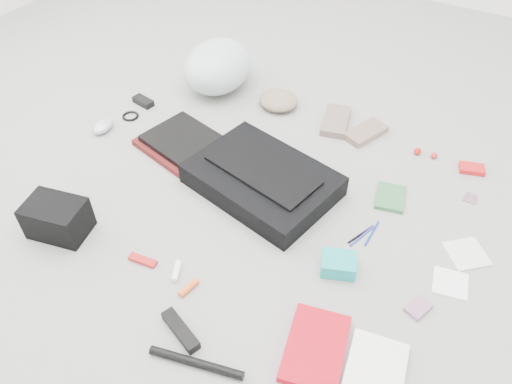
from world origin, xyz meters
The scene contains 33 objects.
ground_plane centered at (0.00, 0.00, 0.00)m, with size 4.00×4.00×0.00m, color gray.
messenger_bag centered at (-0.01, 0.07, 0.04)m, with size 0.50×0.36×0.08m, color black.
bag_flap centered at (-0.01, 0.07, 0.09)m, with size 0.40×0.18×0.01m, color black.
laptop_sleeve centered at (-0.38, 0.13, 0.01)m, with size 0.37×0.27×0.03m, color #531312.
laptop centered at (-0.38, 0.13, 0.04)m, with size 0.32×0.24×0.02m, color black.
bike_helmet centered at (-0.52, 0.57, 0.11)m, with size 0.29×0.36×0.22m, color silver.
beanie centered at (-0.21, 0.57, 0.03)m, with size 0.17×0.16×0.06m, color #87725C.
mitten_left centered at (0.07, 0.57, 0.02)m, with size 0.10×0.20×0.03m, color #776359.
mitten_right centered at (0.21, 0.56, 0.01)m, with size 0.09×0.18×0.03m, color #7F6257.
power_brick centered at (-0.74, 0.29, 0.01)m, with size 0.10×0.05×0.03m, color black.
cable_coil centered at (-0.73, 0.18, 0.01)m, with size 0.07×0.07×0.01m, color black.
mouse centered at (-0.76, 0.06, 0.02)m, with size 0.07×0.11×0.04m, color #A9AAB8.
camera_bag centered at (-0.51, -0.44, 0.06)m, with size 0.19×0.13×0.12m, color black.
multitool centered at (-0.18, -0.41, 0.01)m, with size 0.09×0.03×0.01m, color #A31518.
toiletry_tube_white centered at (-0.06, -0.40, 0.01)m, with size 0.02×0.02×0.07m, color white.
toiletry_tube_orange centered at (0.00, -0.43, 0.01)m, with size 0.02×0.02×0.07m, color #E85119.
u_lock centered at (0.07, -0.56, 0.01)m, with size 0.15×0.04×0.03m, color black.
bike_pump centered at (0.16, -0.62, 0.01)m, with size 0.02×0.02×0.27m, color black.
book_red centered at (0.42, -0.42, 0.01)m, with size 0.16×0.24×0.02m, color red.
book_white centered at (0.59, -0.42, 0.01)m, with size 0.15×0.23×0.02m, color white.
notepad centered at (0.41, 0.25, 0.01)m, with size 0.10×0.13×0.02m, color #2E6137.
pen_blue centered at (0.39, 0.03, 0.00)m, with size 0.01×0.01×0.12m, color #2A2C9A.
pen_black centered at (0.38, 0.04, 0.00)m, with size 0.01×0.01×0.12m, color black.
pen_navy centered at (0.41, 0.06, 0.00)m, with size 0.01×0.01×0.12m, color navy.
accordion_wallet centered at (0.37, -0.13, 0.03)m, with size 0.11×0.09×0.05m, color #17A8A7.
card_deck centered at (0.63, -0.15, 0.01)m, with size 0.05×0.08×0.01m, color #9D6988.
napkin_top centered at (0.71, 0.13, 0.00)m, with size 0.12×0.12×0.01m, color silver.
napkin_bottom centered at (0.69, -0.02, 0.00)m, with size 0.10×0.10×0.01m, color white.
lollipop_a centered at (0.43, 0.55, 0.01)m, with size 0.03×0.03×0.03m, color #B40F0A.
lollipop_b centered at (0.43, 0.54, 0.01)m, with size 0.02×0.02×0.02m, color #B21905.
lollipop_c centered at (0.49, 0.55, 0.01)m, with size 0.03×0.03×0.03m, color red.
altoids_tin centered at (0.64, 0.55, 0.01)m, with size 0.09×0.06×0.02m, color red.
stamp_sheet centered at (0.67, 0.39, 0.00)m, with size 0.04×0.05×0.00m, color #835769.
Camera 1 is at (0.61, -1.09, 1.28)m, focal length 35.00 mm.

